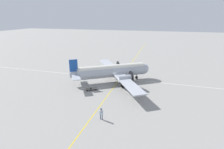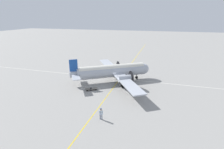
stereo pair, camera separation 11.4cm
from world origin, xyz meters
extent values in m
plane|color=gray|center=(0.00, 0.00, 0.00)|extent=(300.00, 300.00, 0.00)
cube|color=gold|center=(0.00, -1.36, 0.00)|extent=(120.00, 0.16, 0.01)
cube|color=silver|center=(2.22, 0.00, 0.00)|extent=(0.16, 120.00, 0.01)
cylinder|color=#ADB2BC|center=(0.00, 0.00, 2.40)|extent=(10.84, 14.84, 2.59)
cylinder|color=silver|center=(0.00, 0.00, 3.11)|extent=(9.77, 13.77, 1.82)
sphere|color=#ADB2BC|center=(4.33, -6.72, 2.40)|extent=(2.46, 2.46, 2.46)
cylinder|color=#ADB2BC|center=(-4.33, 6.72, 2.53)|extent=(2.89, 3.40, 1.43)
cube|color=#194799|center=(-4.65, 7.21, 4.34)|extent=(1.07, 1.55, 2.98)
cube|color=#ADB2BC|center=(-4.54, 7.05, 2.66)|extent=(7.77, 5.77, 0.10)
cube|color=#ADB2BC|center=(0.63, -0.98, 2.07)|extent=(23.01, 16.08, 0.20)
cylinder|color=#ADB2BC|center=(4.46, 1.16, 2.09)|extent=(2.68, 3.07, 1.43)
cylinder|color=black|center=(5.27, -0.10, 2.09)|extent=(2.54, 1.66, 3.00)
sphere|color=black|center=(5.35, -0.22, 2.09)|extent=(0.50, 0.50, 0.50)
cylinder|color=#ADB2BC|center=(-2.90, -3.58, 2.09)|extent=(2.68, 3.07, 1.43)
cylinder|color=black|center=(-2.08, -4.85, 2.09)|extent=(2.54, 1.66, 3.00)
sphere|color=black|center=(-2.01, -4.96, 2.09)|extent=(0.50, 0.50, 0.50)
cylinder|color=#4C4C51|center=(4.31, 1.39, 1.04)|extent=(0.18, 0.18, 0.97)
cylinder|color=black|center=(4.31, 1.39, 0.55)|extent=(0.85, 1.09, 1.10)
cylinder|color=#4C4C51|center=(-3.04, -3.35, 1.04)|extent=(0.18, 0.18, 0.97)
cylinder|color=black|center=(-3.04, -3.35, 0.55)|extent=(0.85, 1.09, 1.10)
cylinder|color=#4C4C51|center=(3.38, -5.24, 0.79)|extent=(0.14, 0.14, 0.88)
cylinder|color=black|center=(3.38, -5.24, 0.35)|extent=(0.53, 0.69, 0.70)
cylinder|color=navy|center=(-15.67, -3.08, 0.42)|extent=(0.12, 0.12, 0.85)
cylinder|color=navy|center=(-15.69, -2.83, 0.42)|extent=(0.12, 0.12, 0.85)
cube|color=silver|center=(-15.68, -2.95, 1.16)|extent=(0.23, 0.42, 0.63)
sphere|color=tan|center=(-15.68, -2.95, 1.62)|extent=(0.28, 0.28, 0.28)
cylinder|color=silver|center=(-15.66, -3.20, 1.13)|extent=(0.10, 0.10, 0.60)
cylinder|color=silver|center=(-15.70, -2.70, 1.13)|extent=(0.10, 0.10, 0.60)
cube|color=black|center=(-15.78, -2.96, 1.24)|extent=(0.01, 0.05, 0.41)
cylinder|color=navy|center=(-15.68, -2.95, 1.74)|extent=(0.32, 0.32, 0.07)
cube|color=#232328|center=(-6.28, 2.68, 0.30)|extent=(0.37, 0.17, 0.60)
cube|color=black|center=(-6.28, 2.68, 0.63)|extent=(0.13, 0.12, 0.02)
cube|color=#6B665B|center=(-6.05, 2.69, 0.30)|extent=(2.20, 2.58, 0.04)
cube|color=#6B665B|center=(-6.70, 3.66, 0.54)|extent=(0.90, 0.61, 0.04)
cylinder|color=#6B665B|center=(-6.28, 3.93, 0.43)|extent=(0.04, 0.04, 0.22)
cylinder|color=#6B665B|center=(-7.11, 3.38, 0.43)|extent=(0.04, 0.04, 0.22)
cylinder|color=black|center=(-5.20, 2.16, 0.14)|extent=(0.20, 0.27, 0.28)
cylinder|color=black|center=(-5.90, 1.70, 0.14)|extent=(0.20, 0.27, 0.28)
cylinder|color=black|center=(-6.20, 3.68, 0.14)|extent=(0.20, 0.27, 0.28)
cylinder|color=black|center=(-6.91, 3.21, 0.14)|extent=(0.20, 0.27, 0.28)
camera|label=1|loc=(-36.76, -10.77, 14.55)|focal=28.00mm
camera|label=2|loc=(-36.73, -10.88, 14.55)|focal=28.00mm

